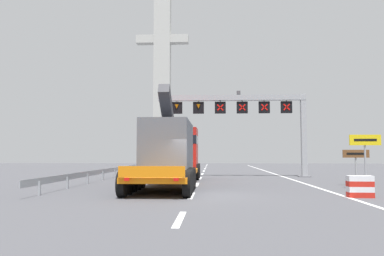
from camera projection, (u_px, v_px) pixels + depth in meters
ground at (198, 195)px, 16.26m from camera, size 112.00×112.00×0.00m
lane_markings at (203, 172)px, 36.50m from camera, size 0.20×55.20×0.01m
edge_line_right at (287, 178)px, 27.88m from camera, size 0.20×63.00×0.01m
overhead_lane_gantry at (248, 110)px, 29.90m from camera, size 12.03×0.90×6.84m
heavy_haul_truck_orange at (173, 151)px, 22.93m from camera, size 3.03×14.06×5.30m
exit_sign_yellow at (365, 147)px, 19.43m from camera, size 1.60×0.15×2.80m
tourist_info_sign_brown at (356, 158)px, 21.27m from camera, size 1.48×0.15×2.04m
crash_barrier_striped at (360, 187)px, 15.51m from camera, size 1.02×0.53×0.90m
guardrail_left at (119, 169)px, 30.39m from camera, size 0.13×31.54×0.76m
bridge_pylon_distant at (162, 61)px, 64.53m from camera, size 9.00×2.00×34.80m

